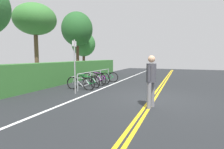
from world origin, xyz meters
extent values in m
cube|color=#232628|center=(0.00, 0.00, -0.03)|extent=(37.65, 12.43, 0.05)
cube|color=gold|center=(0.00, -0.08, 0.00)|extent=(33.88, 0.10, 0.00)
cube|color=gold|center=(0.00, 0.08, 0.00)|extent=(33.88, 0.10, 0.00)
cube|color=white|center=(0.00, 2.88, 0.00)|extent=(33.88, 0.12, 0.00)
cylinder|color=#9EA0A5|center=(0.37, 3.70, 0.42)|extent=(0.05, 0.05, 0.84)
cylinder|color=#9EA0A5|center=(1.71, 3.70, 0.42)|extent=(0.05, 0.05, 0.84)
cylinder|color=#9EA0A5|center=(3.05, 3.70, 0.42)|extent=(0.05, 0.05, 0.84)
cylinder|color=#9EA0A5|center=(4.39, 3.70, 0.42)|extent=(0.05, 0.05, 0.84)
cylinder|color=#9EA0A5|center=(2.38, 3.70, 0.84)|extent=(4.02, 0.04, 0.04)
torus|color=black|center=(0.78, 4.26, 0.31)|extent=(0.06, 0.69, 0.68)
torus|color=black|center=(0.79, 3.31, 0.31)|extent=(0.06, 0.69, 0.68)
cylinder|color=silver|center=(0.78, 3.91, 0.39)|extent=(0.04, 0.55, 0.47)
cylinder|color=silver|center=(0.79, 3.84, 0.60)|extent=(0.04, 0.65, 0.07)
cylinder|color=silver|center=(0.79, 3.58, 0.38)|extent=(0.04, 0.16, 0.42)
cylinder|color=silver|center=(0.79, 3.48, 0.24)|extent=(0.04, 0.35, 0.17)
cylinder|color=silver|center=(0.79, 3.41, 0.45)|extent=(0.04, 0.24, 0.29)
cylinder|color=silver|center=(0.78, 4.22, 0.46)|extent=(0.04, 0.13, 0.31)
cube|color=black|center=(0.79, 3.52, 0.61)|extent=(0.08, 0.20, 0.05)
cylinder|color=silver|center=(0.78, 4.17, 0.66)|extent=(0.46, 0.03, 0.03)
torus|color=black|center=(1.75, 4.34, 0.31)|extent=(0.21, 0.67, 0.67)
torus|color=black|center=(1.51, 3.30, 0.31)|extent=(0.21, 0.67, 0.67)
cylinder|color=#198C38|center=(1.66, 3.95, 0.39)|extent=(0.17, 0.60, 0.46)
cylinder|color=#198C38|center=(1.64, 3.88, 0.59)|extent=(0.20, 0.72, 0.07)
cylinder|color=#198C38|center=(1.58, 3.60, 0.37)|extent=(0.07, 0.18, 0.41)
cylinder|color=#198C38|center=(1.55, 3.48, 0.24)|extent=(0.12, 0.38, 0.17)
cylinder|color=#198C38|center=(1.53, 3.42, 0.44)|extent=(0.09, 0.26, 0.29)
cylinder|color=#198C38|center=(1.74, 4.29, 0.45)|extent=(0.07, 0.15, 0.31)
cube|color=black|center=(1.56, 3.53, 0.60)|extent=(0.12, 0.21, 0.05)
cylinder|color=#198C38|center=(1.73, 4.24, 0.65)|extent=(0.45, 0.13, 0.03)
torus|color=black|center=(2.49, 4.33, 0.34)|extent=(0.14, 0.74, 0.74)
torus|color=black|center=(2.37, 3.36, 0.34)|extent=(0.14, 0.74, 0.74)
cylinder|color=silver|center=(2.44, 3.97, 0.43)|extent=(0.10, 0.56, 0.51)
cylinder|color=silver|center=(2.43, 3.90, 0.65)|extent=(0.12, 0.67, 0.07)
cylinder|color=silver|center=(2.40, 3.64, 0.41)|extent=(0.06, 0.17, 0.46)
cylinder|color=silver|center=(2.39, 3.53, 0.27)|extent=(0.08, 0.36, 0.19)
cylinder|color=silver|center=(2.38, 3.47, 0.49)|extent=(0.07, 0.25, 0.31)
cylinder|color=silver|center=(2.48, 4.28, 0.51)|extent=(0.05, 0.14, 0.34)
cube|color=black|center=(2.39, 3.57, 0.67)|extent=(0.10, 0.21, 0.05)
cylinder|color=silver|center=(2.47, 4.23, 0.72)|extent=(0.46, 0.08, 0.03)
torus|color=black|center=(3.23, 4.35, 0.35)|extent=(0.29, 0.74, 0.76)
torus|color=black|center=(2.89, 3.31, 0.35)|extent=(0.29, 0.74, 0.76)
cylinder|color=purple|center=(3.10, 3.96, 0.44)|extent=(0.23, 0.60, 0.52)
cylinder|color=purple|center=(3.08, 3.89, 0.67)|extent=(0.27, 0.72, 0.07)
cylinder|color=purple|center=(2.99, 3.61, 0.42)|extent=(0.09, 0.18, 0.47)
cylinder|color=purple|center=(2.95, 3.49, 0.27)|extent=(0.16, 0.39, 0.19)
cylinder|color=purple|center=(2.93, 3.42, 0.50)|extent=(0.12, 0.27, 0.32)
cylinder|color=purple|center=(3.22, 4.30, 0.52)|extent=(0.08, 0.15, 0.35)
cube|color=black|center=(2.96, 3.54, 0.68)|extent=(0.14, 0.22, 0.05)
cylinder|color=purple|center=(3.20, 4.24, 0.74)|extent=(0.45, 0.17, 0.03)
torus|color=black|center=(3.84, 4.16, 0.32)|extent=(0.20, 0.68, 0.69)
torus|color=black|center=(4.04, 3.22, 0.32)|extent=(0.20, 0.68, 0.69)
cylinder|color=#198C38|center=(3.92, 3.81, 0.39)|extent=(0.15, 0.55, 0.47)
cylinder|color=#198C38|center=(3.93, 3.75, 0.60)|extent=(0.17, 0.65, 0.07)
cylinder|color=#198C38|center=(3.99, 3.49, 0.38)|extent=(0.07, 0.16, 0.42)
cylinder|color=#198C38|center=(4.01, 3.38, 0.24)|extent=(0.11, 0.35, 0.18)
cylinder|color=#198C38|center=(4.02, 3.32, 0.45)|extent=(0.09, 0.24, 0.29)
cylinder|color=#198C38|center=(3.85, 4.12, 0.47)|extent=(0.06, 0.14, 0.31)
cube|color=black|center=(4.00, 3.43, 0.61)|extent=(0.12, 0.21, 0.05)
cylinder|color=#198C38|center=(3.86, 4.07, 0.67)|extent=(0.46, 0.12, 0.03)
cylinder|color=slate|center=(-1.39, -0.08, 0.43)|extent=(0.14, 0.14, 0.86)
cylinder|color=slate|center=(-1.11, -0.15, 0.43)|extent=(0.14, 0.14, 0.86)
cylinder|color=#3F3F47|center=(-1.25, -0.12, 1.17)|extent=(0.32, 0.32, 0.61)
sphere|color=tan|center=(-1.25, -0.12, 1.62)|extent=(0.23, 0.23, 0.23)
cylinder|color=#3F3F47|center=(-1.45, -0.07, 1.15)|extent=(0.09, 0.09, 0.55)
cylinder|color=#3F3F47|center=(-1.06, -0.17, 1.15)|extent=(0.09, 0.09, 0.55)
cylinder|color=gray|center=(-0.18, 3.49, 1.23)|extent=(0.06, 0.06, 2.46)
cube|color=white|center=(-0.18, 3.49, 2.28)|extent=(0.36, 0.07, 0.24)
cube|color=#387533|center=(3.88, 6.03, 0.68)|extent=(13.02, 0.82, 1.36)
cylinder|color=brown|center=(1.29, 7.08, 1.53)|extent=(0.24, 0.24, 3.06)
ellipsoid|color=#387533|center=(1.29, 7.08, 3.88)|extent=(2.45, 2.45, 1.82)
cylinder|color=#473323|center=(5.62, 6.93, 1.35)|extent=(0.24, 0.24, 2.70)
ellipsoid|color=#235626|center=(5.62, 6.93, 3.92)|extent=(2.50, 2.50, 2.71)
cylinder|color=#473323|center=(7.83, 7.63, 0.92)|extent=(0.24, 0.24, 1.83)
ellipsoid|color=#2D6B30|center=(7.83, 7.63, 2.87)|extent=(2.22, 2.22, 2.30)
camera|label=1|loc=(-7.19, -1.02, 1.70)|focal=28.84mm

